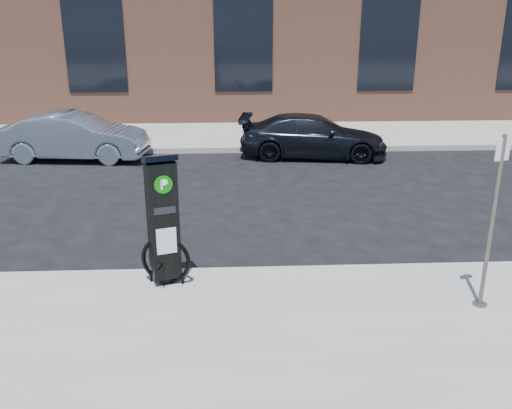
{
  "coord_description": "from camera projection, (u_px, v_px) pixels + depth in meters",
  "views": [
    {
      "loc": [
        -0.5,
        -7.2,
        3.59
      ],
      "look_at": [
        -0.13,
        0.5,
        0.97
      ],
      "focal_mm": 38.0,
      "sensor_mm": 36.0,
      "label": 1
    }
  ],
  "objects": [
    {
      "name": "curb_near",
      "position": [
        266.0,
        273.0,
        7.94
      ],
      "size": [
        60.0,
        0.12,
        0.16
      ],
      "primitive_type": "cube",
      "color": "#9E9B93",
      "rests_on": "ground"
    },
    {
      "name": "building",
      "position": [
        240.0,
        7.0,
        22.73
      ],
      "size": [
        28.0,
        10.05,
        8.25
      ],
      "color": "#975D44",
      "rests_on": "ground"
    },
    {
      "name": "car_silver",
      "position": [
        74.0,
        137.0,
        14.57
      ],
      "size": [
        3.97,
        1.72,
        1.27
      ],
      "primitive_type": "imported",
      "rotation": [
        0.0,
        0.0,
        1.47
      ],
      "color": "#7E8FA1",
      "rests_on": "ground"
    },
    {
      "name": "car_dark",
      "position": [
        313.0,
        136.0,
        14.88
      ],
      "size": [
        4.19,
        2.15,
        1.16
      ],
      "primitive_type": "imported",
      "rotation": [
        0.0,
        0.0,
        1.44
      ],
      "color": "black",
      "rests_on": "ground"
    },
    {
      "name": "bike_rack",
      "position": [
        166.0,
        260.0,
        7.39
      ],
      "size": [
        0.69,
        0.2,
        0.69
      ],
      "rotation": [
        0.0,
        0.0,
        -0.21
      ],
      "color": "black",
      "rests_on": "sidewalk_near"
    },
    {
      "name": "sidewalk_far",
      "position": [
        243.0,
        115.0,
        21.2
      ],
      "size": [
        60.0,
        12.0,
        0.15
      ],
      "primitive_type": "cube",
      "color": "gray",
      "rests_on": "ground"
    },
    {
      "name": "curb_far",
      "position": [
        248.0,
        150.0,
        15.55
      ],
      "size": [
        60.0,
        0.12,
        0.16
      ],
      "primitive_type": "cube",
      "color": "#9E9B93",
      "rests_on": "ground"
    },
    {
      "name": "ground",
      "position": [
        266.0,
        277.0,
        7.99
      ],
      "size": [
        120.0,
        120.0,
        0.0
      ],
      "primitive_type": "plane",
      "color": "black",
      "rests_on": "ground"
    },
    {
      "name": "sign_pole",
      "position": [
        492.0,
        225.0,
        6.55
      ],
      "size": [
        0.19,
        0.18,
        2.2
      ],
      "rotation": [
        0.0,
        0.0,
        0.29
      ],
      "color": "#56524C",
      "rests_on": "sidewalk_near"
    },
    {
      "name": "parking_kiosk",
      "position": [
        163.0,
        218.0,
        7.24
      ],
      "size": [
        0.52,
        0.48,
        1.83
      ],
      "rotation": [
        0.0,
        0.0,
        0.32
      ],
      "color": "black",
      "rests_on": "sidewalk_near"
    }
  ]
}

